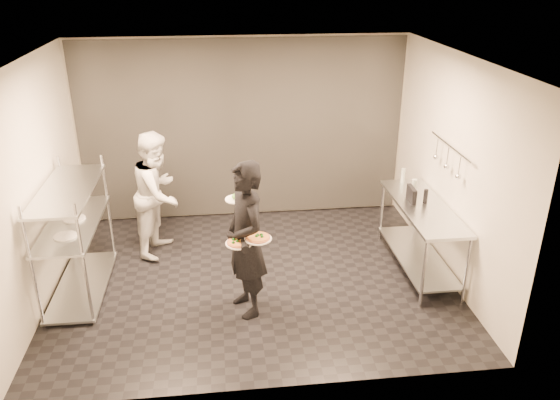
{
  "coord_description": "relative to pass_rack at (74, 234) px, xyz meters",
  "views": [
    {
      "loc": [
        -0.36,
        -6.07,
        3.8
      ],
      "look_at": [
        0.34,
        -0.02,
        1.1
      ],
      "focal_mm": 35.0,
      "sensor_mm": 36.0,
      "label": 1
    }
  ],
  "objects": [
    {
      "name": "bottle_dark",
      "position": [
        4.37,
        0.07,
        0.25
      ],
      "size": [
        0.05,
        0.05,
        0.19
      ],
      "primitive_type": "cylinder",
      "color": "black",
      "rests_on": "prep_counter"
    },
    {
      "name": "pizza_plate_near",
      "position": [
        1.94,
        -0.87,
        0.23
      ],
      "size": [
        0.29,
        0.29,
        0.05
      ],
      "color": "white",
      "rests_on": "waiter"
    },
    {
      "name": "chef",
      "position": [
        0.92,
        0.91,
        0.1
      ],
      "size": [
        0.88,
        1.0,
        1.74
      ],
      "primitive_type": "imported",
      "rotation": [
        0.0,
        0.0,
        1.26
      ],
      "color": "silver",
      "rests_on": "ground"
    },
    {
      "name": "salad_plate",
      "position": [
        1.96,
        -0.41,
        0.56
      ],
      "size": [
        0.28,
        0.28,
        0.07
      ],
      "color": "white",
      "rests_on": "waiter"
    },
    {
      "name": "pizza_plate_far",
      "position": [
        2.15,
        -0.89,
        0.29
      ],
      "size": [
        0.3,
        0.3,
        0.05
      ],
      "color": "white",
      "rests_on": "waiter"
    },
    {
      "name": "waiter",
      "position": [
        2.02,
        -0.68,
        0.15
      ],
      "size": [
        0.64,
        0.78,
        1.84
      ],
      "primitive_type": "imported",
      "rotation": [
        0.0,
        0.0,
        -1.23
      ],
      "color": "black",
      "rests_on": "ground"
    },
    {
      "name": "room_shell",
      "position": [
        2.15,
        1.18,
        0.63
      ],
      "size": [
        5.0,
        4.0,
        2.8
      ],
      "color": "black",
      "rests_on": "ground"
    },
    {
      "name": "pass_rack",
      "position": [
        0.0,
        0.0,
        0.0
      ],
      "size": [
        0.6,
        1.6,
        1.5
      ],
      "color": "#BBBDC2",
      "rests_on": "ground"
    },
    {
      "name": "prep_counter",
      "position": [
        4.33,
        0.0,
        -0.14
      ],
      "size": [
        0.6,
        1.8,
        0.92
      ],
      "color": "#BBBDC2",
      "rests_on": "ground"
    },
    {
      "name": "bottle_clear",
      "position": [
        4.32,
        0.8,
        0.25
      ],
      "size": [
        0.06,
        0.06,
        0.2
      ],
      "primitive_type": "cylinder",
      "color": "#909D90",
      "rests_on": "prep_counter"
    },
    {
      "name": "bottle_green",
      "position": [
        4.29,
        0.29,
        0.27
      ],
      "size": [
        0.07,
        0.07,
        0.24
      ],
      "primitive_type": "cylinder",
      "color": "#909D90",
      "rests_on": "prep_counter"
    },
    {
      "name": "pos_monitor",
      "position": [
        4.21,
        0.14,
        0.25
      ],
      "size": [
        0.07,
        0.28,
        0.2
      ],
      "primitive_type": "cube",
      "rotation": [
        0.0,
        0.0,
        -0.04
      ],
      "color": "black",
      "rests_on": "prep_counter"
    },
    {
      "name": "utensil_rail",
      "position": [
        4.58,
        0.0,
        0.78
      ],
      "size": [
        0.07,
        1.2,
        0.31
      ],
      "color": "#BBBDC2",
      "rests_on": "room_shell"
    }
  ]
}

